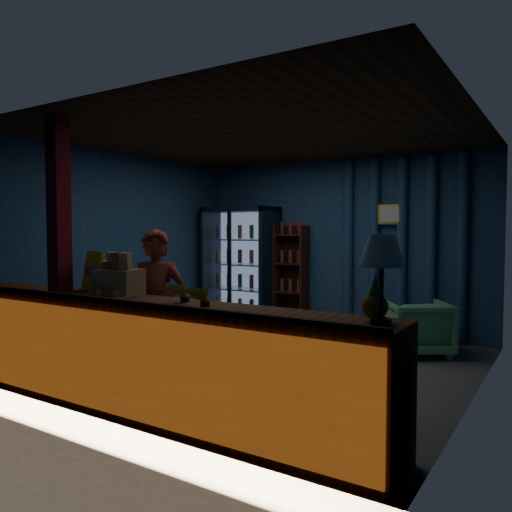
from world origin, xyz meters
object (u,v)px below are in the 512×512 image
Objects in this scene: green_chair at (418,328)px; pastry_tray at (109,294)px; table_lamp at (382,254)px; shopkeeper at (156,311)px.

green_chair is 1.61× the size of pastry_tray.
table_lamp is (2.40, 0.02, 0.41)m from pastry_tray.
shopkeeper is at bearing 25.80° from green_chair.
green_chair is 1.32× the size of table_lamp.
shopkeeper reaches higher than green_chair.
table_lamp is at bearing 0.44° from pastry_tray.
table_lamp reaches higher than green_chair.
green_chair is at bearing 100.56° from table_lamp.
green_chair is at bearing 34.45° from shopkeeper.
pastry_tray is (-0.08, -0.50, 0.21)m from shopkeeper.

